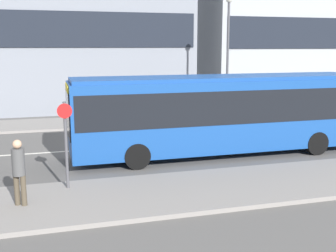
{
  "coord_description": "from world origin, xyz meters",
  "views": [
    {
      "loc": [
        -3.1,
        -17.77,
        4.4
      ],
      "look_at": [
        1.43,
        -1.93,
        1.24
      ],
      "focal_mm": 45.0,
      "sensor_mm": 36.0,
      "label": 1
    }
  ],
  "objects_px": {
    "parked_car_0": "(317,110)",
    "pedestrian_near_stop": "(19,168)",
    "city_bus": "(221,110)",
    "street_lamp": "(228,46)",
    "bus_stop_sign": "(66,138)"
  },
  "relations": [
    {
      "from": "parked_car_0",
      "to": "bus_stop_sign",
      "type": "height_order",
      "value": "bus_stop_sign"
    },
    {
      "from": "parked_car_0",
      "to": "pedestrian_near_stop",
      "type": "distance_m",
      "value": 18.74
    },
    {
      "from": "pedestrian_near_stop",
      "to": "bus_stop_sign",
      "type": "xyz_separation_m",
      "value": [
        1.3,
        1.1,
        0.51
      ]
    },
    {
      "from": "pedestrian_near_stop",
      "to": "bus_stop_sign",
      "type": "distance_m",
      "value": 1.78
    },
    {
      "from": "pedestrian_near_stop",
      "to": "street_lamp",
      "type": "height_order",
      "value": "street_lamp"
    },
    {
      "from": "pedestrian_near_stop",
      "to": "bus_stop_sign",
      "type": "height_order",
      "value": "bus_stop_sign"
    },
    {
      "from": "pedestrian_near_stop",
      "to": "bus_stop_sign",
      "type": "bearing_deg",
      "value": 68.53
    },
    {
      "from": "parked_car_0",
      "to": "pedestrian_near_stop",
      "type": "relative_size",
      "value": 2.32
    },
    {
      "from": "parked_car_0",
      "to": "city_bus",
      "type": "bearing_deg",
      "value": -146.62
    },
    {
      "from": "parked_car_0",
      "to": "pedestrian_near_stop",
      "type": "bearing_deg",
      "value": -149.07
    },
    {
      "from": "city_bus",
      "to": "bus_stop_sign",
      "type": "distance_m",
      "value": 6.9
    },
    {
      "from": "city_bus",
      "to": "pedestrian_near_stop",
      "type": "distance_m",
      "value": 8.58
    },
    {
      "from": "city_bus",
      "to": "street_lamp",
      "type": "bearing_deg",
      "value": 59.85
    },
    {
      "from": "bus_stop_sign",
      "to": "street_lamp",
      "type": "relative_size",
      "value": 0.38
    },
    {
      "from": "city_bus",
      "to": "parked_car_0",
      "type": "height_order",
      "value": "city_bus"
    }
  ]
}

